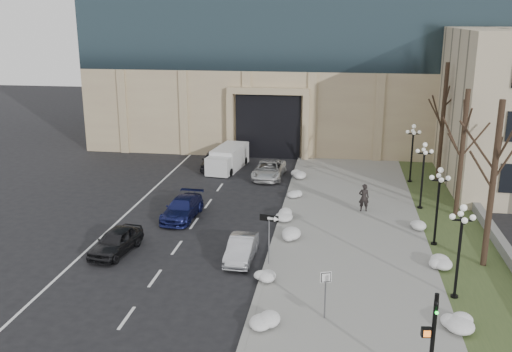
# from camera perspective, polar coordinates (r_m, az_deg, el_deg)

# --- Properties ---
(sidewalk) EXTENTS (9.00, 40.00, 0.12)m
(sidewalk) POSITION_cam_1_polar(r_m,az_deg,el_deg) (36.05, 9.43, -5.45)
(sidewalk) COLOR gray
(sidewalk) RESTS_ON ground
(curb) EXTENTS (0.30, 40.00, 0.14)m
(curb) POSITION_cam_1_polar(r_m,az_deg,el_deg) (36.22, 2.27, -5.12)
(curb) COLOR gray
(curb) RESTS_ON ground
(grass_strip) EXTENTS (4.00, 40.00, 0.10)m
(grass_strip) POSITION_cam_1_polar(r_m,az_deg,el_deg) (36.80, 19.64, -5.77)
(grass_strip) COLOR #384924
(grass_strip) RESTS_ON ground
(stone_wall) EXTENTS (0.50, 30.00, 0.70)m
(stone_wall) POSITION_cam_1_polar(r_m,az_deg,el_deg) (38.97, 22.04, -4.34)
(stone_wall) COLOR slate
(stone_wall) RESTS_ON ground
(car_a) EXTENTS (2.26, 4.35, 1.41)m
(car_a) POSITION_cam_1_polar(r_m,az_deg,el_deg) (33.32, -13.84, -6.36)
(car_a) COLOR black
(car_a) RESTS_ON ground
(car_b) EXTENTS (1.40, 3.92, 1.29)m
(car_b) POSITION_cam_1_polar(r_m,az_deg,el_deg) (31.55, -1.47, -7.29)
(car_b) COLOR #AEAFB6
(car_b) RESTS_ON ground
(car_c) EXTENTS (2.16, 4.82, 1.37)m
(car_c) POSITION_cam_1_polar(r_m,az_deg,el_deg) (38.02, -7.38, -3.22)
(car_c) COLOR #171C52
(car_c) RESTS_ON ground
(car_d) EXTENTS (2.52, 5.08, 1.38)m
(car_d) POSITION_cam_1_polar(r_m,az_deg,el_deg) (46.88, 1.32, 0.64)
(car_d) COLOR silver
(car_d) RESTS_ON ground
(car_e) EXTENTS (1.93, 4.29, 1.43)m
(car_e) POSITION_cam_1_polar(r_m,az_deg,el_deg) (49.92, -4.35, 1.58)
(car_e) COLOR #2A292E
(car_e) RESTS_ON ground
(pedestrian) EXTENTS (0.75, 0.53, 1.92)m
(pedestrian) POSITION_cam_1_polar(r_m,az_deg,el_deg) (39.27, 10.74, -2.13)
(pedestrian) COLOR black
(pedestrian) RESTS_ON sidewalk
(box_truck) EXTENTS (2.81, 6.16, 1.89)m
(box_truck) POSITION_cam_1_polar(r_m,az_deg,el_deg) (49.50, -2.84, 1.72)
(box_truck) COLOR silver
(box_truck) RESTS_ON ground
(one_way_sign) EXTENTS (1.08, 0.41, 2.92)m
(one_way_sign) POSITION_cam_1_polar(r_m,az_deg,el_deg) (30.05, 1.63, -4.88)
(one_way_sign) COLOR slate
(one_way_sign) RESTS_ON ground
(keep_sign) EXTENTS (0.49, 0.19, 2.35)m
(keep_sign) POSITION_cam_1_polar(r_m,az_deg,el_deg) (25.41, 6.97, -10.76)
(keep_sign) COLOR slate
(keep_sign) RESTS_ON ground
(traffic_signal) EXTENTS (0.67, 0.90, 3.94)m
(traffic_signal) POSITION_cam_1_polar(r_m,az_deg,el_deg) (21.63, 17.12, -15.86)
(traffic_signal) COLOR black
(traffic_signal) RESTS_ON ground
(snow_clump_b) EXTENTS (1.10, 1.60, 0.36)m
(snow_clump_b) POSITION_cam_1_polar(r_m,az_deg,el_deg) (25.27, 0.65, -14.49)
(snow_clump_b) COLOR white
(snow_clump_b) RESTS_ON sidewalk
(snow_clump_c) EXTENTS (1.10, 1.60, 0.36)m
(snow_clump_c) POSITION_cam_1_polar(r_m,az_deg,el_deg) (29.37, 1.33, -9.88)
(snow_clump_c) COLOR white
(snow_clump_c) RESTS_ON sidewalk
(snow_clump_d) EXTENTS (1.10, 1.60, 0.36)m
(snow_clump_d) POSITION_cam_1_polar(r_m,az_deg,el_deg) (34.28, 2.95, -5.97)
(snow_clump_d) COLOR white
(snow_clump_d) RESTS_ON sidewalk
(snow_clump_e) EXTENTS (1.10, 1.60, 0.36)m
(snow_clump_e) POSITION_cam_1_polar(r_m,az_deg,el_deg) (37.50, 3.24, -4.01)
(snow_clump_e) COLOR white
(snow_clump_e) RESTS_ON sidewalk
(snow_clump_f) EXTENTS (1.10, 1.60, 0.36)m
(snow_clump_f) POSITION_cam_1_polar(r_m,az_deg,el_deg) (41.73, 3.90, -1.91)
(snow_clump_f) COLOR white
(snow_clump_f) RESTS_ON sidewalk
(snow_clump_g) EXTENTS (1.10, 1.60, 0.36)m
(snow_clump_g) POSITION_cam_1_polar(r_m,az_deg,el_deg) (46.84, 3.95, 0.09)
(snow_clump_g) COLOR white
(snow_clump_g) RESTS_ON sidewalk
(snow_clump_h) EXTENTS (1.10, 1.60, 0.36)m
(snow_clump_h) POSITION_cam_1_polar(r_m,az_deg,el_deg) (26.81, 19.30, -13.56)
(snow_clump_h) COLOR white
(snow_clump_h) RESTS_ON sidewalk
(snow_clump_i) EXTENTS (1.10, 1.60, 0.36)m
(snow_clump_i) POSITION_cam_1_polar(r_m,az_deg,el_deg) (31.84, 17.50, -8.53)
(snow_clump_i) COLOR white
(snow_clump_i) RESTS_ON sidewalk
(snow_clump_j) EXTENTS (1.10, 1.60, 0.36)m
(snow_clump_j) POSITION_cam_1_polar(r_m,az_deg,el_deg) (37.03, 15.66, -4.87)
(snow_clump_j) COLOR white
(snow_clump_j) RESTS_ON sidewalk
(lamppost_a) EXTENTS (1.18, 1.18, 4.76)m
(lamppost_a) POSITION_cam_1_polar(r_m,az_deg,el_deg) (28.08, 19.76, -5.95)
(lamppost_a) COLOR black
(lamppost_a) RESTS_ON ground
(lamppost_b) EXTENTS (1.18, 1.18, 4.76)m
(lamppost_b) POSITION_cam_1_polar(r_m,az_deg,el_deg) (34.11, 17.77, -1.91)
(lamppost_b) COLOR black
(lamppost_b) RESTS_ON ground
(lamppost_c) EXTENTS (1.18, 1.18, 4.76)m
(lamppost_c) POSITION_cam_1_polar(r_m,az_deg,el_deg) (40.29, 16.39, 0.91)
(lamppost_c) COLOR black
(lamppost_c) RESTS_ON ground
(lamppost_d) EXTENTS (1.18, 1.18, 4.76)m
(lamppost_d) POSITION_cam_1_polar(r_m,az_deg,el_deg) (46.55, 15.38, 2.97)
(lamppost_d) COLOR black
(lamppost_d) RESTS_ON ground
(tree_near) EXTENTS (3.20, 3.20, 9.00)m
(tree_near) POSITION_cam_1_polar(r_m,az_deg,el_deg) (31.49, 22.82, 1.34)
(tree_near) COLOR black
(tree_near) RESTS_ON ground
(tree_mid) EXTENTS (3.20, 3.20, 8.50)m
(tree_mid) POSITION_cam_1_polar(r_m,az_deg,el_deg) (39.16, 20.05, 3.82)
(tree_mid) COLOR black
(tree_mid) RESTS_ON ground
(tree_far) EXTENTS (3.20, 3.20, 9.50)m
(tree_far) POSITION_cam_1_polar(r_m,az_deg,el_deg) (46.79, 18.28, 6.65)
(tree_far) COLOR black
(tree_far) RESTS_ON ground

